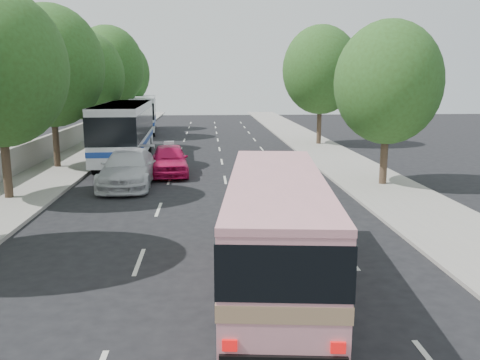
{
  "coord_description": "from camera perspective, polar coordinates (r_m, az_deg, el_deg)",
  "views": [
    {
      "loc": [
        0.11,
        -16.01,
        5.14
      ],
      "look_at": [
        1.26,
        1.85,
        1.6
      ],
      "focal_mm": 38.0,
      "sensor_mm": 36.0,
      "label": 1
    }
  ],
  "objects": [
    {
      "name": "tree_right_far",
      "position": [
        40.96,
        9.19,
        12.43
      ],
      "size": [
        6.0,
        6.0,
        9.35
      ],
      "color": "#38281E",
      "rests_on": "ground"
    },
    {
      "name": "tree_left_f",
      "position": [
        54.66,
        -13.15,
        11.81
      ],
      "size": [
        5.88,
        5.88,
        9.16
      ],
      "color": "#38281E",
      "rests_on": "ground"
    },
    {
      "name": "tour_coach_rear",
      "position": [
        51.45,
        -10.93,
        7.61
      ],
      "size": [
        3.52,
        11.87,
        3.5
      ],
      "rotation": [
        0.0,
        0.0,
        0.09
      ],
      "color": "white",
      "rests_on": "ground"
    },
    {
      "name": "sidewalk_right",
      "position": [
        37.32,
        9.36,
        3.22
      ],
      "size": [
        4.0,
        90.0,
        0.12
      ],
      "primitive_type": "cube",
      "color": "#9E998E",
      "rests_on": "ground"
    },
    {
      "name": "tree_left_e",
      "position": [
        46.75,
        -14.54,
        12.43
      ],
      "size": [
        6.3,
        6.3,
        9.82
      ],
      "color": "#38281E",
      "rests_on": "ground"
    },
    {
      "name": "pink_bus",
      "position": [
        12.58,
        4.09,
        -4.38
      ],
      "size": [
        3.18,
        9.09,
        2.84
      ],
      "rotation": [
        0.0,
        0.0,
        -0.1
      ],
      "color": "pink",
      "rests_on": "ground"
    },
    {
      "name": "ground",
      "position": [
        16.81,
        -3.9,
        -6.64
      ],
      "size": [
        120.0,
        120.0,
        0.0
      ],
      "primitive_type": "plane",
      "color": "black",
      "rests_on": "ground"
    },
    {
      "name": "low_wall",
      "position": [
        37.72,
        -19.72,
        4.08
      ],
      "size": [
        0.3,
        90.0,
        1.5
      ],
      "primitive_type": "cube",
      "color": "#9E998E",
      "rests_on": "sidewalk_left"
    },
    {
      "name": "sidewalk_left",
      "position": [
        37.37,
        -16.98,
        2.91
      ],
      "size": [
        4.0,
        90.0,
        0.15
      ],
      "primitive_type": "cube",
      "color": "#9E998E",
      "rests_on": "ground"
    },
    {
      "name": "tour_coach_front",
      "position": [
        32.88,
        -12.8,
        5.81
      ],
      "size": [
        3.12,
        12.38,
        3.68
      ],
      "rotation": [
        0.0,
        0.0,
        0.04
      ],
      "color": "silver",
      "rests_on": "ground"
    },
    {
      "name": "tree_right_near",
      "position": [
        25.47,
        16.52,
        10.88
      ],
      "size": [
        5.1,
        5.1,
        7.95
      ],
      "color": "#38281E",
      "rests_on": "ground"
    },
    {
      "name": "white_pickup",
      "position": [
        25.5,
        -12.43,
        1.29
      ],
      "size": [
        2.47,
        6.02,
        1.74
      ],
      "primitive_type": "imported",
      "rotation": [
        0.0,
        0.0,
        0.01
      ],
      "color": "silver",
      "rests_on": "ground"
    },
    {
      "name": "tree_left_c",
      "position": [
        31.21,
        -20.41,
        12.32
      ],
      "size": [
        6.0,
        6.0,
        9.35
      ],
      "color": "#38281E",
      "rests_on": "ground"
    },
    {
      "name": "tree_left_d",
      "position": [
        38.92,
        -16.84,
        11.45
      ],
      "size": [
        5.52,
        5.52,
        8.6
      ],
      "color": "#38281E",
      "rests_on": "ground"
    },
    {
      "name": "taxi_roof_sign",
      "position": [
        28.02,
        -7.99,
        4.16
      ],
      "size": [
        0.56,
        0.23,
        0.18
      ],
      "primitive_type": "cube",
      "rotation": [
        0.0,
        0.0,
        0.08
      ],
      "color": "silver",
      "rests_on": "pink_taxi"
    },
    {
      "name": "pink_taxi",
      "position": [
        28.15,
        -7.94,
        2.29
      ],
      "size": [
        2.38,
        5.05,
        1.67
      ],
      "primitive_type": "imported",
      "rotation": [
        0.0,
        0.0,
        0.08
      ],
      "color": "#D01252",
      "rests_on": "ground"
    }
  ]
}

